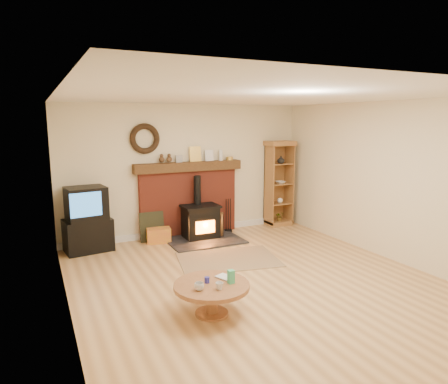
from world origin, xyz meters
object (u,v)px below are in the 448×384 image
wood_stove (201,223)px  coffee_table (212,290)px  curio_cabinet (278,183)px  tv_unit (87,221)px

wood_stove → coffee_table: bearing=-110.2°
wood_stove → coffee_table: (-1.08, -2.93, -0.01)m
curio_cabinet → tv_unit: bearing=-178.8°
curio_cabinet → coffee_table: size_ratio=2.05×
wood_stove → curio_cabinet: curio_cabinet is taller
wood_stove → coffee_table: wood_stove is taller
wood_stove → curio_cabinet: 2.07m
tv_unit → curio_cabinet: size_ratio=0.62×
wood_stove → tv_unit: size_ratio=1.22×
tv_unit → coffee_table: bearing=-72.2°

